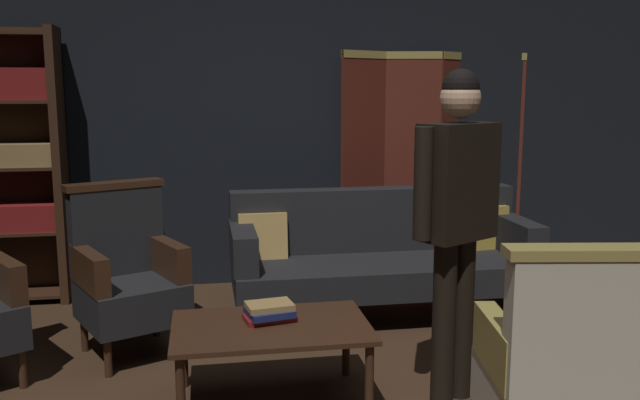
% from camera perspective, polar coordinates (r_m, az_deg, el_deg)
% --- Properties ---
extents(back_wall, '(7.20, 0.10, 2.80)m').
position_cam_1_polar(back_wall, '(5.61, -2.92, 7.29)').
color(back_wall, black).
rests_on(back_wall, ground_plane).
extents(folding_screen, '(1.68, 0.42, 1.90)m').
position_cam_1_polar(folding_screen, '(5.84, 9.42, 3.18)').
color(folding_screen, '#5B2319').
rests_on(folding_screen, ground_plane).
extents(bookshelf, '(0.90, 0.32, 2.05)m').
position_cam_1_polar(bookshelf, '(5.53, -25.26, 3.06)').
color(bookshelf, '#382114').
rests_on(bookshelf, ground_plane).
extents(velvet_couch, '(2.12, 0.78, 0.88)m').
position_cam_1_polar(velvet_couch, '(4.87, 5.08, -4.37)').
color(velvet_couch, '#382114').
rests_on(velvet_couch, ground_plane).
extents(coffee_table, '(1.00, 0.64, 0.42)m').
position_cam_1_polar(coffee_table, '(3.53, -4.14, -11.13)').
color(coffee_table, '#382114').
rests_on(coffee_table, ground_plane).
extents(armchair_gilt_accent, '(0.66, 0.66, 1.04)m').
position_cam_1_polar(armchair_gilt_accent, '(2.96, 19.70, -13.37)').
color(armchair_gilt_accent, tan).
rests_on(armchair_gilt_accent, ground_plane).
extents(armchair_wing_left, '(0.77, 0.77, 1.04)m').
position_cam_1_polar(armchair_wing_left, '(4.30, -15.91, -6.04)').
color(armchair_wing_left, '#382114').
rests_on(armchair_wing_left, ground_plane).
extents(standing_figure, '(0.53, 0.38, 1.70)m').
position_cam_1_polar(standing_figure, '(3.46, 11.42, -0.51)').
color(standing_figure, black).
rests_on(standing_figure, ground_plane).
extents(potted_plant, '(0.52, 0.52, 0.82)m').
position_cam_1_polar(potted_plant, '(5.03, -15.81, -4.01)').
color(potted_plant, brown).
rests_on(potted_plant, ground_plane).
extents(book_red_leather, '(0.28, 0.20, 0.03)m').
position_cam_1_polar(book_red_leather, '(3.57, -4.26, -9.84)').
color(book_red_leather, maroon).
rests_on(book_red_leather, coffee_table).
extents(book_navy_cloth, '(0.26, 0.24, 0.03)m').
position_cam_1_polar(book_navy_cloth, '(3.56, -4.27, -9.36)').
color(book_navy_cloth, navy).
rests_on(book_navy_cloth, book_red_leather).
extents(book_tan_leather, '(0.26, 0.20, 0.03)m').
position_cam_1_polar(book_tan_leather, '(3.55, -4.27, -8.87)').
color(book_tan_leather, '#9E7A47').
rests_on(book_tan_leather, book_navy_cloth).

